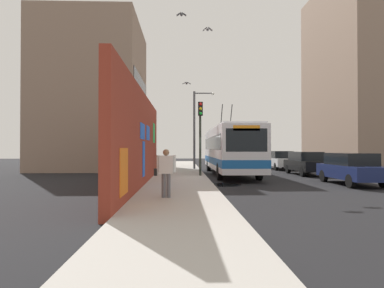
{
  "coord_description": "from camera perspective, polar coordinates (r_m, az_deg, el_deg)",
  "views": [
    {
      "loc": [
        -19.05,
        1.5,
        1.82
      ],
      "look_at": [
        0.9,
        0.87,
        2.08
      ],
      "focal_mm": 31.13,
      "sensor_mm": 36.0,
      "label": 1
    }
  ],
  "objects": [
    {
      "name": "street_lamp",
      "position": [
        27.32,
        0.82,
        3.44
      ],
      "size": [
        0.44,
        1.77,
        6.34
      ],
      "color": "#4C4C51",
      "rests_on": "sidewalk_slab"
    },
    {
      "name": "city_bus",
      "position": [
        22.93,
        6.46,
        -0.8
      ],
      "size": [
        11.94,
        2.53,
        5.0
      ],
      "color": "silver",
      "rests_on": "ground_plane"
    },
    {
      "name": "traffic_light",
      "position": [
        20.36,
        1.43,
        3.08
      ],
      "size": [
        0.49,
        0.28,
        4.52
      ],
      "color": "#2D382D",
      "rests_on": "sidewalk_slab"
    },
    {
      "name": "parked_car_white",
      "position": [
        29.72,
        14.82,
        -2.61
      ],
      "size": [
        4.65,
        1.77,
        1.58
      ],
      "color": "white",
      "rests_on": "ground_plane"
    },
    {
      "name": "sidewalk_slab",
      "position": [
        19.13,
        -2.12,
        -5.97
      ],
      "size": [
        48.0,
        3.2,
        0.15
      ],
      "primitive_type": "cube",
      "color": "#ADA8A0",
      "rests_on": "ground_plane"
    },
    {
      "name": "building_far_right",
      "position": [
        38.85,
        27.17,
        10.52
      ],
      "size": [
        12.87,
        8.0,
        18.7
      ],
      "color": "gray",
      "rests_on": "ground_plane"
    },
    {
      "name": "parked_car_black",
      "position": [
        24.06,
        18.9,
        -3.05
      ],
      "size": [
        4.42,
        1.73,
        1.58
      ],
      "color": "black",
      "rests_on": "ground_plane"
    },
    {
      "name": "flying_pigeons",
      "position": [
        19.87,
        -0.09,
        16.56
      ],
      "size": [
        4.36,
        1.91,
        3.1
      ],
      "color": "slate"
    },
    {
      "name": "curbside_puddle",
      "position": [
        16.77,
        5.43,
        -6.96
      ],
      "size": [
        1.73,
        1.73,
        0.0
      ],
      "primitive_type": "cylinder",
      "color": "black",
      "rests_on": "ground_plane"
    },
    {
      "name": "pedestrian_near_wall",
      "position": [
        11.36,
        -4.52,
        -4.34
      ],
      "size": [
        0.22,
        0.74,
        1.64
      ],
      "color": "#595960",
      "rests_on": "sidewalk_slab"
    },
    {
      "name": "ground_plane",
      "position": [
        19.19,
        2.69,
        -6.18
      ],
      "size": [
        80.0,
        80.0,
        0.0
      ],
      "primitive_type": "plane",
      "color": "black"
    },
    {
      "name": "building_far_left",
      "position": [
        30.8,
        -16.42,
        7.72
      ],
      "size": [
        9.84,
        8.15,
        12.66
      ],
      "color": "gray",
      "rests_on": "ground_plane"
    },
    {
      "name": "graffiti_wall",
      "position": [
        15.46,
        -8.68,
        0.59
      ],
      "size": [
        14.59,
        0.32,
        4.36
      ],
      "color": "maroon",
      "rests_on": "ground_plane"
    },
    {
      "name": "parked_car_navy",
      "position": [
        18.51,
        25.58,
        -3.72
      ],
      "size": [
        4.37,
        1.77,
        1.58
      ],
      "color": "navy",
      "rests_on": "ground_plane"
    }
  ]
}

